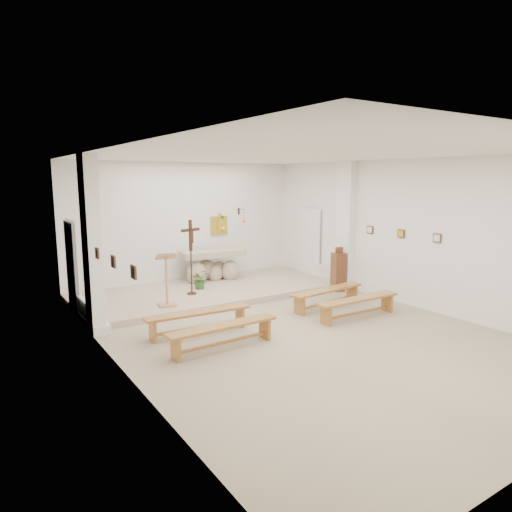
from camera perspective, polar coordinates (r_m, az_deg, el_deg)
ground at (r=9.44m, az=4.45°, el=-9.12°), size 7.00×10.00×0.00m
wall_left at (r=7.45m, az=-17.15°, el=-0.69°), size 0.02×10.00×3.50m
wall_right at (r=11.49m, az=18.52°, el=2.73°), size 0.02×10.00×3.50m
wall_back at (r=13.31m, az=-8.69°, el=3.99°), size 7.00×0.02×3.50m
ceiling at (r=8.96m, az=4.75°, el=12.54°), size 7.00×10.00×0.02m
sanctuary_platform at (r=12.27m, az=-5.58°, el=-4.36°), size 6.98×3.00×0.15m
pilaster_left at (r=9.40m, az=-19.85°, el=1.23°), size 0.26×0.55×3.50m
pilaster_right at (r=12.74m, az=11.12°, el=3.68°), size 0.26×0.55×3.50m
gold_wall_relief at (r=13.76m, az=-4.64°, el=3.83°), size 0.55×0.04×0.55m
sanctuary_lamp at (r=13.87m, az=-1.60°, el=4.57°), size 0.11×0.36×0.44m
station_frame_left_front at (r=6.71m, az=-15.07°, el=-1.95°), size 0.03×0.20×0.20m
station_frame_left_mid at (r=7.65m, az=-17.41°, el=-0.67°), size 0.03×0.20×0.20m
station_frame_left_rear at (r=8.61m, az=-19.24°, el=0.34°), size 0.03×0.20×0.20m
station_frame_right_front at (r=11.01m, az=21.70°, el=2.11°), size 0.03×0.20×0.20m
station_frame_right_mid at (r=11.60m, az=17.68°, el=2.69°), size 0.03×0.20×0.20m
station_frame_right_rear at (r=12.26m, az=14.06°, el=3.20°), size 0.03×0.20×0.20m
radiator_left at (r=10.35m, az=-20.62°, el=-6.46°), size 0.10×0.85×0.52m
radiator_right at (r=13.51m, az=9.03°, el=-2.29°), size 0.10×0.85×0.52m
altar at (r=13.18m, az=-5.50°, el=-1.44°), size 1.89×0.92×0.94m
lectern at (r=10.59m, az=-11.11°, el=-2.85°), size 0.52×0.47×1.27m
crucifix_stand at (r=11.47m, az=-8.13°, el=0.55°), size 0.56×0.25×1.89m
potted_plant at (r=12.19m, az=-7.03°, el=-2.89°), size 0.53×0.49×0.51m
donation_pedestal at (r=12.64m, az=10.26°, el=-1.93°), size 0.39×0.39×1.21m
bench_left_front at (r=9.15m, az=-7.22°, el=-7.54°), size 2.16×0.47×0.45m
bench_right_front at (r=10.99m, az=8.91°, el=-4.65°), size 2.17×0.58×0.45m
bench_left_second at (r=8.30m, az=-4.14°, el=-9.30°), size 2.16×0.41×0.45m
bench_right_second at (r=10.30m, az=12.66°, el=-5.75°), size 2.15×0.36×0.45m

